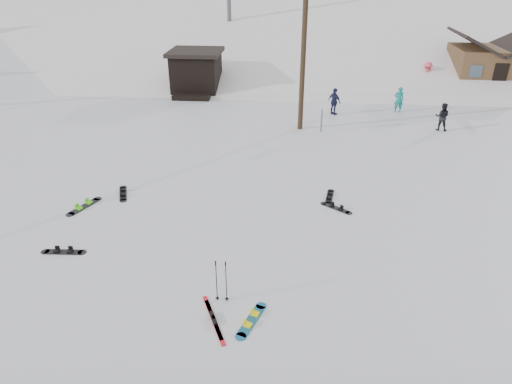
# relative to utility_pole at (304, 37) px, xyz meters

# --- Properties ---
(ground) EXTENTS (200.00, 200.00, 0.00)m
(ground) POSITION_rel_utility_pole_xyz_m (-2.00, -14.00, -4.68)
(ground) COLOR silver
(ground) RESTS_ON ground
(ski_slope) EXTENTS (60.00, 85.24, 65.97)m
(ski_slope) POSITION_rel_utility_pole_xyz_m (-2.00, 41.00, -16.68)
(ski_slope) COLOR white
(ski_slope) RESTS_ON ground
(ridge_left) EXTENTS (47.54, 95.03, 58.38)m
(ridge_left) POSITION_rel_utility_pole_xyz_m (-38.00, 34.00, -15.68)
(ridge_left) COLOR silver
(ridge_left) RESTS_ON ground
(treeline_crest) EXTENTS (50.00, 6.00, 10.00)m
(treeline_crest) POSITION_rel_utility_pole_xyz_m (-2.00, 72.00, -4.68)
(treeline_crest) COLOR black
(treeline_crest) RESTS_ON ski_slope
(utility_pole) EXTENTS (2.00, 0.26, 9.00)m
(utility_pole) POSITION_rel_utility_pole_xyz_m (0.00, 0.00, 0.00)
(utility_pole) COLOR #3A2819
(utility_pole) RESTS_ON ground
(trail_sign) EXTENTS (0.50, 0.09, 1.85)m
(trail_sign) POSITION_rel_utility_pole_xyz_m (1.10, -0.42, -3.41)
(trail_sign) COLOR #595B60
(trail_sign) RESTS_ON ground
(lift_hut) EXTENTS (3.40, 4.10, 2.75)m
(lift_hut) POSITION_rel_utility_pole_xyz_m (-7.00, 6.94, -3.32)
(lift_hut) COLOR black
(lift_hut) RESTS_ON ground
(cabin) EXTENTS (5.39, 4.40, 3.77)m
(cabin) POSITION_rel_utility_pole_xyz_m (13.00, 10.00, -3.20)
(cabin) COLOR brown
(cabin) RESTS_ON ground
(hero_snowboard) EXTENTS (0.68, 1.40, 0.10)m
(hero_snowboard) POSITION_rel_utility_pole_xyz_m (-1.16, -14.68, -4.65)
(hero_snowboard) COLOR #16668F
(hero_snowboard) RESTS_ON ground
(hero_skis) EXTENTS (0.89, 1.74, 0.10)m
(hero_skis) POSITION_rel_utility_pole_xyz_m (-2.12, -14.73, -4.65)
(hero_skis) COLOR red
(hero_skis) RESTS_ON ground
(ski_poles) EXTENTS (0.35, 0.09, 1.26)m
(ski_poles) POSITION_rel_utility_pole_xyz_m (-2.02, -13.96, -4.03)
(ski_poles) COLOR black
(ski_poles) RESTS_ON ground
(board_scatter_a) EXTENTS (1.43, 0.33, 0.10)m
(board_scatter_a) POSITION_rel_utility_pole_xyz_m (-7.29, -12.21, -4.66)
(board_scatter_a) COLOR black
(board_scatter_a) RESTS_ON ground
(board_scatter_b) EXTENTS (0.67, 1.36, 0.10)m
(board_scatter_b) POSITION_rel_utility_pole_xyz_m (-6.81, -8.22, -4.65)
(board_scatter_b) COLOR black
(board_scatter_b) RESTS_ON ground
(board_scatter_c) EXTENTS (0.80, 1.54, 0.11)m
(board_scatter_c) POSITION_rel_utility_pole_xyz_m (-7.88, -9.33, -4.65)
(board_scatter_c) COLOR black
(board_scatter_c) RESTS_ON ground
(board_scatter_d) EXTENTS (1.11, 0.88, 0.09)m
(board_scatter_d) POSITION_rel_utility_pole_xyz_m (1.36, -8.63, -4.66)
(board_scatter_d) COLOR black
(board_scatter_d) RESTS_ON ground
(board_scatter_f) EXTENTS (0.41, 1.32, 0.09)m
(board_scatter_f) POSITION_rel_utility_pole_xyz_m (1.17, -7.77, -4.66)
(board_scatter_f) COLOR black
(board_scatter_f) RESTS_ON ground
(skier_teal) EXTENTS (0.56, 0.39, 1.49)m
(skier_teal) POSITION_rel_utility_pole_xyz_m (5.74, 3.50, -3.94)
(skier_teal) COLOR #0C7D7D
(skier_teal) RESTS_ON ground
(skier_dark) EXTENTS (0.85, 0.74, 1.47)m
(skier_dark) POSITION_rel_utility_pole_xyz_m (7.40, 0.43, -3.95)
(skier_dark) COLOR black
(skier_dark) RESTS_ON ground
(skier_pink) EXTENTS (1.38, 1.18, 1.85)m
(skier_pink) POSITION_rel_utility_pole_xyz_m (8.59, 9.05, -3.76)
(skier_pink) COLOR #F3556A
(skier_pink) RESTS_ON ground
(skier_navy) EXTENTS (0.90, 0.91, 1.54)m
(skier_navy) POSITION_rel_utility_pole_xyz_m (1.94, 2.66, -3.91)
(skier_navy) COLOR #181B3E
(skier_navy) RESTS_ON ground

